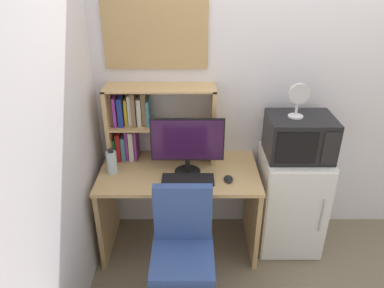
# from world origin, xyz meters

# --- Properties ---
(wall_back) EXTENTS (6.40, 0.04, 2.60)m
(wall_back) POSITION_xyz_m (0.40, 0.02, 1.30)
(wall_back) COLOR silver
(wall_back) RESTS_ON ground_plane
(desk) EXTENTS (1.23, 0.66, 0.74)m
(desk) POSITION_xyz_m (-0.93, -0.33, 0.51)
(desk) COLOR tan
(desk) RESTS_ON ground_plane
(hutch_bookshelf) EXTENTS (0.85, 0.25, 0.61)m
(hutch_bookshelf) POSITION_xyz_m (-1.21, -0.11, 1.07)
(hutch_bookshelf) COLOR tan
(hutch_bookshelf) RESTS_ON desk
(monitor) EXTENTS (0.55, 0.20, 0.45)m
(monitor) POSITION_xyz_m (-0.87, -0.36, 1.00)
(monitor) COLOR black
(monitor) RESTS_ON desk
(keyboard) EXTENTS (0.39, 0.15, 0.02)m
(keyboard) POSITION_xyz_m (-0.86, -0.47, 0.75)
(keyboard) COLOR black
(keyboard) RESTS_ON desk
(computer_mouse) EXTENTS (0.07, 0.10, 0.03)m
(computer_mouse) POSITION_xyz_m (-0.56, -0.47, 0.75)
(computer_mouse) COLOR black
(computer_mouse) RESTS_ON desk
(water_bottle) EXTENTS (0.08, 0.08, 0.20)m
(water_bottle) POSITION_xyz_m (-1.44, -0.35, 0.83)
(water_bottle) COLOR silver
(water_bottle) RESTS_ON desk
(mini_fridge) EXTENTS (0.50, 0.50, 0.86)m
(mini_fridge) POSITION_xyz_m (-0.02, -0.29, 0.43)
(mini_fridge) COLOR white
(mini_fridge) RESTS_ON ground_plane
(microwave) EXTENTS (0.49, 0.38, 0.32)m
(microwave) POSITION_xyz_m (-0.02, -0.29, 1.02)
(microwave) COLOR black
(microwave) RESTS_ON mini_fridge
(desk_fan) EXTENTS (0.15, 0.11, 0.26)m
(desk_fan) POSITION_xyz_m (-0.07, -0.30, 1.32)
(desk_fan) COLOR silver
(desk_fan) RESTS_ON microwave
(desk_chair) EXTENTS (0.47, 0.47, 0.93)m
(desk_chair) POSITION_xyz_m (-0.89, -0.95, 0.42)
(desk_chair) COLOR black
(desk_chair) RESTS_ON ground_plane
(wall_corkboard) EXTENTS (0.78, 0.02, 0.49)m
(wall_corkboard) POSITION_xyz_m (-1.10, -0.01, 1.71)
(wall_corkboard) COLOR tan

